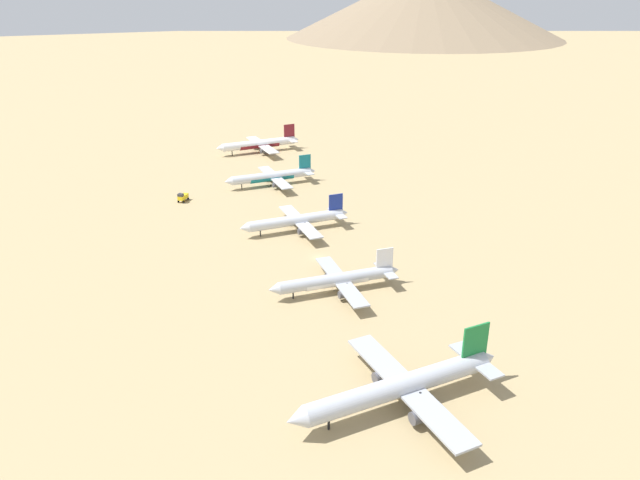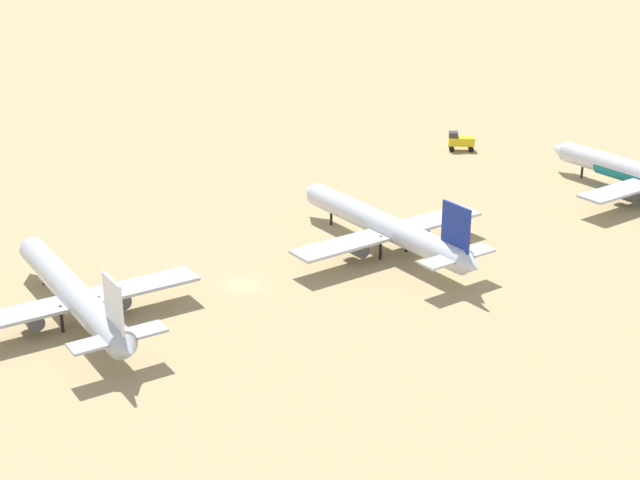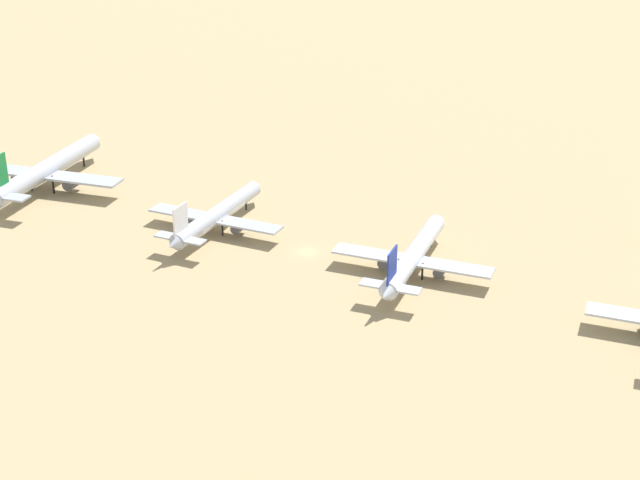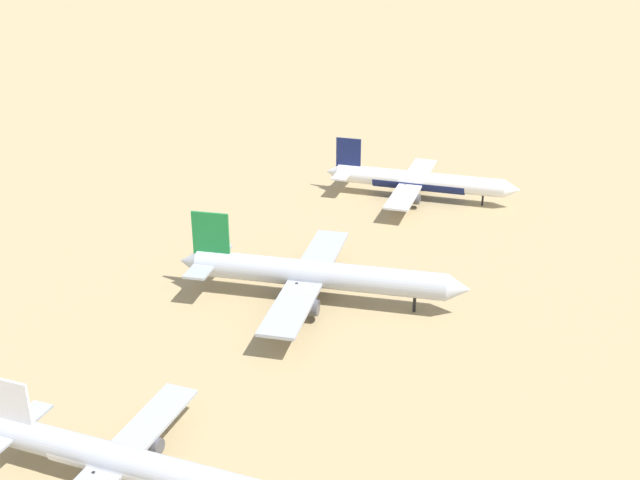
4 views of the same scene
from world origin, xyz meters
name	(u,v)px [view 4 (image 4 of 4)]	position (x,y,z in m)	size (l,w,h in m)	color
parked_jet_3	(121,461)	(3.06, 23.61, 3.90)	(40.65, 33.00, 11.73)	#B2B7C1
parked_jet_4	(315,275)	(10.23, 76.01, 5.06)	(52.17, 42.43, 15.04)	#B2B7C1
parked_jet_5	(418,181)	(17.46, 133.09, 4.48)	(46.56, 37.69, 13.47)	white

